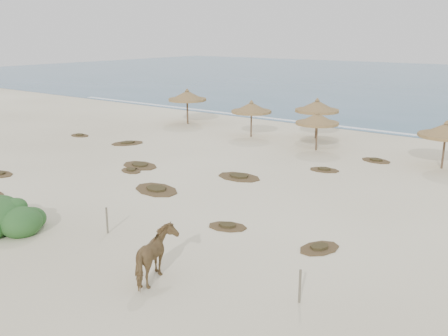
{
  "coord_description": "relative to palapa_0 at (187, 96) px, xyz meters",
  "views": [
    {
      "loc": [
        16.95,
        -14.64,
        7.97
      ],
      "look_at": [
        2.24,
        5.0,
        1.29
      ],
      "focal_mm": 40.0,
      "sensor_mm": 36.0,
      "label": 1
    }
  ],
  "objects": [
    {
      "name": "ground",
      "position": [
        12.35,
        -19.01,
        -2.49
      ],
      "size": [
        160.0,
        160.0,
        0.0
      ],
      "primitive_type": "plane",
      "color": "white",
      "rests_on": "ground"
    },
    {
      "name": "foam_line",
      "position": [
        12.35,
        6.99,
        -2.48
      ],
      "size": [
        70.0,
        0.6,
        0.01
      ],
      "primitive_type": "cube",
      "color": "white",
      "rests_on": "ground"
    },
    {
      "name": "palapa_0",
      "position": [
        0.0,
        0.0,
        0.0
      ],
      "size": [
        4.28,
        4.28,
        3.2
      ],
      "rotation": [
        0.0,
        0.0,
        0.3
      ],
      "color": "brown",
      "rests_on": "ground"
    },
    {
      "name": "palapa_1",
      "position": [
        -0.64,
        0.69,
        -0.13
      ],
      "size": [
        3.65,
        3.65,
        3.04
      ],
      "rotation": [
        0.0,
        0.0,
        0.14
      ],
      "color": "brown",
      "rests_on": "ground"
    },
    {
      "name": "palapa_2",
      "position": [
        7.82,
        -1.41,
        -0.2
      ],
      "size": [
        3.61,
        3.61,
        2.94
      ],
      "rotation": [
        0.0,
        0.0,
        -0.16
      ],
      "color": "brown",
      "rests_on": "ground"
    },
    {
      "name": "palapa_3",
      "position": [
        12.16,
        1.16,
        -0.02
      ],
      "size": [
        3.41,
        3.41,
        3.17
      ],
      "rotation": [
        0.0,
        0.0,
        0.01
      ],
      "color": "brown",
      "rests_on": "ground"
    },
    {
      "name": "palapa_4",
      "position": [
        14.03,
        -2.51,
        -0.31
      ],
      "size": [
        3.83,
        3.83,
        2.8
      ],
      "rotation": [
        0.0,
        0.0,
        0.35
      ],
      "color": "brown",
      "rests_on": "ground"
    },
    {
      "name": "palapa_5",
      "position": [
        22.37,
        -2.34,
        -0.17
      ],
      "size": [
        4.14,
        4.14,
        2.98
      ],
      "rotation": [
        0.0,
        0.0,
        -0.38
      ],
      "color": "brown",
      "rests_on": "ground"
    },
    {
      "name": "horse",
      "position": [
        18.52,
        -22.99,
        -1.6
      ],
      "size": [
        1.7,
        2.31,
        1.78
      ],
      "primitive_type": "imported",
      "rotation": [
        0.0,
        0.0,
        3.54
      ],
      "color": "olive",
      "rests_on": "ground"
    },
    {
      "name": "fence_post_near",
      "position": [
        14.02,
        -21.24,
        -1.93
      ],
      "size": [
        0.11,
        0.11,
        1.11
      ],
      "primitive_type": "cylinder",
      "rotation": [
        0.0,
        0.0,
        0.43
      ],
      "color": "#68604E",
      "rests_on": "ground"
    },
    {
      "name": "fence_post_far",
      "position": [
        22.97,
        -21.37,
        -1.94
      ],
      "size": [
        0.09,
        0.09,
        1.1
      ],
      "primitive_type": "cylinder",
      "rotation": [
        0.0,
        0.0,
        -0.18
      ],
      "color": "#68604E",
      "rests_on": "ground"
    },
    {
      "name": "bush",
      "position": [
        10.29,
        -23.65,
        -1.96
      ],
      "size": [
        3.6,
        3.17,
        1.61
      ],
      "rotation": [
        0.0,
        0.0,
        0.38
      ],
      "color": "#2C632A",
      "rests_on": "ground"
    },
    {
      "name": "scrub_1",
      "position": [
        7.31,
        -12.97,
        -2.44
      ],
      "size": [
        2.81,
        2.04,
        0.16
      ],
      "rotation": [
        0.0,
        0.0,
        3.0
      ],
      "color": "brown",
      "rests_on": "ground"
    },
    {
      "name": "scrub_2",
      "position": [
        7.74,
        -14.11,
        -2.44
      ],
      "size": [
        1.73,
        1.35,
        0.16
      ],
      "rotation": [
        0.0,
        0.0,
        2.89
      ],
      "color": "brown",
      "rests_on": "ground"
    },
    {
      "name": "scrub_3",
      "position": [
        13.66,
        -11.35,
        -2.44
      ],
      "size": [
        2.67,
        1.78,
        0.16
      ],
      "rotation": [
        0.0,
        0.0,
        0.03
      ],
      "color": "brown",
      "rests_on": "ground"
    },
    {
      "name": "scrub_4",
      "position": [
        21.71,
        -17.46,
        -2.44
      ],
      "size": [
        1.68,
        2.05,
        0.16
      ],
      "rotation": [
        0.0,
        0.0,
        1.22
      ],
      "color": "brown",
      "rests_on": "ground"
    },
    {
      "name": "scrub_6",
      "position": [
        1.88,
        -9.0,
        -2.44
      ],
      "size": [
        2.5,
        2.84,
        0.16
      ],
      "rotation": [
        0.0,
        0.0,
        1.07
      ],
      "color": "brown",
      "rests_on": "ground"
    },
    {
      "name": "scrub_7",
      "position": [
        16.88,
        -7.06,
        -2.44
      ],
      "size": [
        1.98,
        1.5,
        0.16
      ],
      "rotation": [
        0.0,
        0.0,
        0.21
      ],
      "color": "brown",
      "rests_on": "ground"
    },
    {
      "name": "scrub_8",
      "position": [
        -3.35,
        -9.29,
        -2.44
      ],
      "size": [
        1.72,
        1.14,
        0.16
      ],
      "rotation": [
        0.0,
        0.0,
        0.02
      ],
      "color": "brown",
      "rests_on": "ground"
    },
    {
      "name": "scrub_9",
      "position": [
        11.57,
        -15.89,
        -2.44
      ],
      "size": [
        3.16,
        2.4,
        0.16
      ],
      "rotation": [
        0.0,
        0.0,
        2.93
      ],
      "color": "brown",
      "rests_on": "ground"
    },
    {
      "name": "scrub_10",
      "position": [
        18.54,
        -3.01,
        -2.44
      ],
      "size": [
        2.09,
        1.54,
        0.16
      ],
      "rotation": [
        0.0,
        0.0,
        2.98
      ],
      "color": "brown",
      "rests_on": "ground"
    },
    {
      "name": "scrub_12",
      "position": [
        17.6,
        -17.79,
        -2.44
      ],
      "size": [
        1.95,
        1.57,
        0.16
      ],
      "rotation": [
        0.0,
        0.0,
        0.32
      ],
      "color": "brown",
      "rests_on": "ground"
    }
  ]
}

